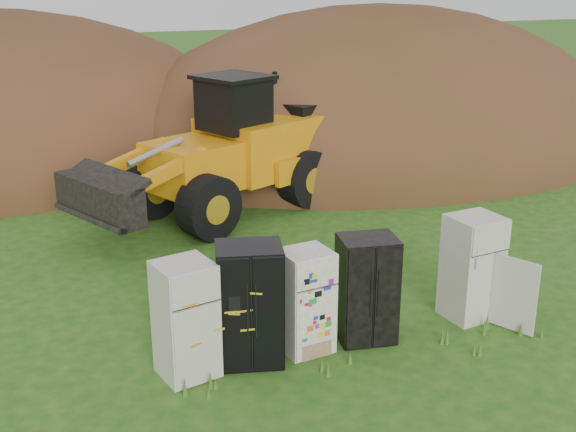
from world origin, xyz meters
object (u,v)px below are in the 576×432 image
at_px(fridge_black_side, 250,304).
at_px(fridge_dark_mid, 367,289).
at_px(fridge_open_door, 472,267).
at_px(fridge_sticker, 306,301).
at_px(wheel_loader, 208,150).
at_px(fridge_leftmost, 186,320).

bearing_deg(fridge_black_side, fridge_dark_mid, 14.11).
bearing_deg(fridge_open_door, fridge_sticker, 174.49).
bearing_deg(wheel_loader, fridge_black_side, -125.23).
height_order(fridge_black_side, fridge_dark_mid, fridge_black_side).
bearing_deg(fridge_black_side, fridge_leftmost, -163.43).
bearing_deg(fridge_sticker, fridge_dark_mid, -7.98).
height_order(fridge_black_side, fridge_sticker, fridge_black_side).
height_order(fridge_leftmost, fridge_black_side, fridge_black_side).
height_order(fridge_leftmost, fridge_open_door, fridge_open_door).
bearing_deg(fridge_leftmost, wheel_loader, 59.63).
distance_m(fridge_black_side, wheel_loader, 6.65).
bearing_deg(fridge_dark_mid, fridge_leftmost, -169.84).
xyz_separation_m(fridge_leftmost, fridge_sticker, (1.84, 0.03, -0.05)).
bearing_deg(fridge_dark_mid, fridge_black_side, -170.67).
height_order(fridge_leftmost, fridge_sticker, fridge_leftmost).
bearing_deg(fridge_dark_mid, fridge_open_door, 11.48).
relative_size(fridge_leftmost, fridge_sticker, 1.07).
distance_m(fridge_black_side, fridge_sticker, 0.89).
bearing_deg(fridge_sticker, fridge_black_side, 173.90).
relative_size(fridge_sticker, fridge_dark_mid, 0.95).
xyz_separation_m(fridge_dark_mid, fridge_open_door, (1.96, 0.04, 0.04)).
height_order(fridge_dark_mid, wheel_loader, wheel_loader).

